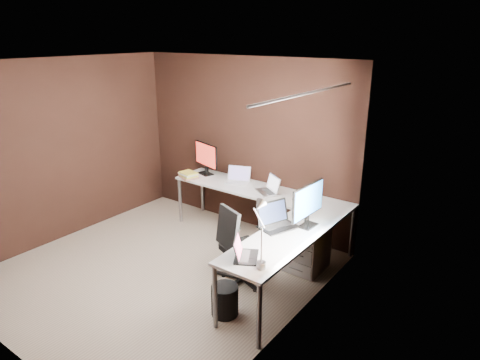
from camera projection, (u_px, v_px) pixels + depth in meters
name	position (u px, v px, depth m)	size (l,w,h in m)	color
room	(178.00, 177.00, 4.74)	(3.60, 3.60, 2.50)	tan
desk	(263.00, 210.00, 5.40)	(2.65, 2.25, 0.73)	silver
drawer_pedestal	(307.00, 246.00, 5.28)	(0.42, 0.50, 0.60)	silver
monitor_left	(206.00, 157.00, 6.51)	(0.54, 0.22, 0.48)	black
monitor_right	(308.00, 203.00, 4.73)	(0.16, 0.61, 0.49)	black
laptop_white	(238.00, 179.00, 6.21)	(0.40, 0.34, 0.23)	silver
laptop_silver	(269.00, 189.00, 5.82)	(0.42, 0.39, 0.23)	silver
laptop_black_big	(276.00, 221.00, 4.80)	(0.42, 0.49, 0.27)	black
laptop_black_small	(243.00, 253.00, 4.13)	(0.35, 0.38, 0.21)	black
book_stack	(188.00, 175.00, 6.41)	(0.34, 0.31, 0.09)	#93624F
mouse_left	(192.00, 178.00, 6.38)	(0.08, 0.05, 0.03)	black
mouse_corner	(295.00, 200.00, 5.53)	(0.09, 0.06, 0.04)	black
desk_lamp	(260.00, 224.00, 3.91)	(0.20, 0.23, 0.64)	slate
office_chair	(240.00, 260.00, 4.97)	(0.54, 0.58, 0.97)	black
wastebasket	(225.00, 300.00, 4.44)	(0.28, 0.28, 0.33)	black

